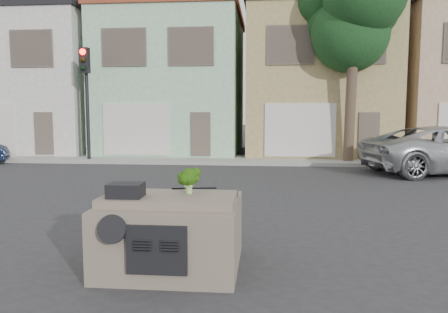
# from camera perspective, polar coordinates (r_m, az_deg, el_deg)

# --- Properties ---
(ground_plane) EXTENTS (120.00, 120.00, 0.00)m
(ground_plane) POSITION_cam_1_polar(r_m,az_deg,el_deg) (9.68, -3.02, -7.96)
(ground_plane) COLOR #303033
(ground_plane) RESTS_ON ground
(sidewalk) EXTENTS (40.00, 3.00, 0.15)m
(sidewalk) POSITION_cam_1_polar(r_m,az_deg,el_deg) (19.97, 1.34, -0.44)
(sidewalk) COLOR gray
(sidewalk) RESTS_ON ground
(townhouse_white) EXTENTS (7.20, 8.20, 7.55)m
(townhouse_white) POSITION_cam_1_polar(r_m,az_deg,el_deg) (26.85, -22.40, 8.70)
(townhouse_white) COLOR silver
(townhouse_white) RESTS_ON ground
(townhouse_mint) EXTENTS (7.20, 8.20, 7.55)m
(townhouse_mint) POSITION_cam_1_polar(r_m,az_deg,el_deg) (24.32, -6.33, 9.43)
(townhouse_mint) COLOR #9BCCA2
(townhouse_mint) RESTS_ON ground
(townhouse_tan) EXTENTS (7.20, 8.20, 7.55)m
(townhouse_tan) POSITION_cam_1_polar(r_m,az_deg,el_deg) (23.98, 11.76, 9.39)
(townhouse_tan) COLOR tan
(townhouse_tan) RESTS_ON ground
(traffic_signal) EXTENTS (0.40, 0.40, 5.10)m
(traffic_signal) POSITION_cam_1_polar(r_m,az_deg,el_deg) (20.37, -17.52, 6.39)
(traffic_signal) COLOR black
(traffic_signal) RESTS_ON ground
(tree_near) EXTENTS (4.40, 4.00, 8.50)m
(tree_near) POSITION_cam_1_polar(r_m,az_deg,el_deg) (19.52, 16.34, 11.45)
(tree_near) COLOR #183F1B
(tree_near) RESTS_ON ground
(car_dashboard) EXTENTS (2.00, 1.80, 1.12)m
(car_dashboard) POSITION_cam_1_polar(r_m,az_deg,el_deg) (6.68, -6.83, -9.50)
(car_dashboard) COLOR #746657
(car_dashboard) RESTS_ON ground
(instrument_hump) EXTENTS (0.48, 0.38, 0.20)m
(instrument_hump) POSITION_cam_1_polar(r_m,az_deg,el_deg) (6.35, -12.70, -4.31)
(instrument_hump) COLOR black
(instrument_hump) RESTS_ON car_dashboard
(wiper_arm) EXTENTS (0.69, 0.15, 0.02)m
(wiper_arm) POSITION_cam_1_polar(r_m,az_deg,el_deg) (6.87, -3.93, -4.15)
(wiper_arm) COLOR black
(wiper_arm) RESTS_ON car_dashboard
(broccoli) EXTENTS (0.33, 0.33, 0.38)m
(broccoli) POSITION_cam_1_polar(r_m,az_deg,el_deg) (6.48, -4.61, -3.15)
(broccoli) COLOR #1B3B09
(broccoli) RESTS_ON car_dashboard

